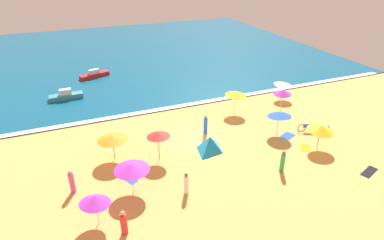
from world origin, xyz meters
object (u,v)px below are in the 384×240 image
at_px(beach_umbrella_4, 236,94).
at_px(beachgoer_5, 328,130).
at_px(beach_umbrella_3, 279,114).
at_px(beachgoer_0, 72,182).
at_px(small_boat_1, 94,74).
at_px(beach_umbrella_8, 158,135).
at_px(small_boat_0, 66,96).
at_px(beachgoer_2, 205,125).
at_px(beach_umbrella_7, 132,167).
at_px(beach_umbrella_2, 95,200).
at_px(beach_umbrella_5, 282,92).
at_px(beachgoer_4, 186,184).
at_px(beach_umbrella_0, 321,128).
at_px(beachgoer_1, 124,223).
at_px(beach_tent, 210,144).
at_px(beach_umbrella_6, 283,84).
at_px(beachgoer_3, 283,162).
at_px(parked_bicycle, 308,128).
at_px(beach_umbrella_1, 112,138).

relative_size(beach_umbrella_4, beachgoer_5, 3.63).
bearing_deg(beach_umbrella_4, beach_umbrella_3, -75.00).
relative_size(beach_umbrella_4, beachgoer_0, 1.68).
bearing_deg(small_boat_1, beach_umbrella_8, -83.88).
xyz_separation_m(beachgoer_0, beachgoer_5, (21.22, -0.20, -0.47)).
height_order(beach_umbrella_3, small_boat_0, beach_umbrella_3).
distance_m(beachgoer_0, beachgoer_2, 11.86).
distance_m(beach_umbrella_7, beachgoer_5, 17.61).
distance_m(beachgoer_2, beachgoer_5, 10.72).
distance_m(beach_umbrella_2, beachgoer_2, 12.47).
bearing_deg(small_boat_1, beach_umbrella_2, -96.83).
xyz_separation_m(beach_umbrella_5, small_boat_0, (-19.79, 10.85, -1.43)).
xyz_separation_m(beachgoer_4, small_boat_1, (-2.63, 25.04, -0.33)).
bearing_deg(beach_umbrella_0, beachgoer_2, 143.22).
bearing_deg(beach_umbrella_5, beachgoer_1, -150.33).
distance_m(beach_tent, small_boat_1, 21.84).
distance_m(beach_umbrella_5, beach_tent, 10.76).
bearing_deg(beach_umbrella_5, beach_tent, -156.90).
height_order(beach_umbrella_0, beach_umbrella_3, beach_umbrella_3).
bearing_deg(beach_tent, beach_umbrella_4, 45.47).
xyz_separation_m(beach_umbrella_6, beachgoer_3, (-7.99, -10.95, -0.88)).
distance_m(beach_umbrella_3, beachgoer_3, 5.65).
bearing_deg(beach_umbrella_5, beach_umbrella_4, 166.52).
height_order(beach_umbrella_0, beach_umbrella_2, beach_umbrella_0).
xyz_separation_m(beach_umbrella_3, beachgoer_4, (-10.18, -4.34, -1.15)).
height_order(parked_bicycle, small_boat_0, small_boat_0).
distance_m(beach_umbrella_0, beach_umbrella_2, 17.60).
height_order(beach_umbrella_8, beachgoer_5, beach_umbrella_8).
xyz_separation_m(beachgoer_4, small_boat_0, (-6.35, 19.15, -0.30)).
xyz_separation_m(beach_umbrella_5, parked_bicycle, (-0.50, -4.70, -1.51)).
xyz_separation_m(beachgoer_2, beachgoer_5, (9.96, -3.93, -0.52)).
height_order(beachgoer_1, beachgoer_3, beachgoer_3).
distance_m(beach_umbrella_0, beachgoer_3, 4.92).
relative_size(beach_umbrella_1, small_boat_1, 0.80).
bearing_deg(beach_umbrella_8, beachgoer_4, -84.52).
bearing_deg(beachgoer_2, parked_bicycle, -19.88).
xyz_separation_m(beach_umbrella_1, beachgoer_2, (8.04, 0.94, -1.00)).
bearing_deg(beach_umbrella_0, beach_umbrella_6, 70.09).
relative_size(beach_umbrella_0, parked_bicycle, 1.59).
xyz_separation_m(beach_umbrella_6, parked_bicycle, (-2.30, -6.98, -1.33)).
height_order(beachgoer_1, beachgoer_4, beachgoer_1).
relative_size(beach_umbrella_6, beachgoer_5, 3.48).
bearing_deg(beachgoer_3, beachgoer_1, -172.58).
xyz_separation_m(beach_umbrella_6, beachgoer_0, (-22.08, -7.63, -0.91)).
bearing_deg(beachgoer_5, beach_umbrella_7, -175.93).
distance_m(beach_umbrella_2, beach_umbrella_5, 21.08).
xyz_separation_m(beachgoer_3, small_boat_0, (-13.59, 19.51, -0.36)).
bearing_deg(beach_umbrella_2, beach_umbrella_6, 28.01).
height_order(beach_umbrella_1, small_boat_1, beach_umbrella_1).
height_order(beachgoer_3, beachgoer_4, beachgoer_3).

